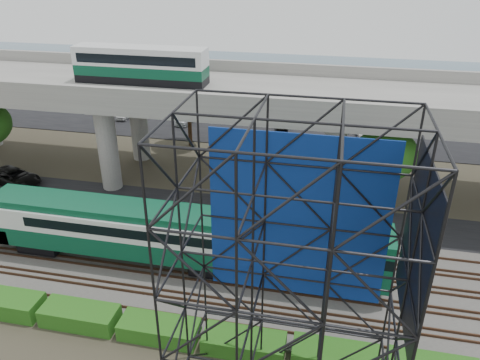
# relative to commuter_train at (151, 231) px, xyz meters

# --- Properties ---
(ground) EXTENTS (140.00, 140.00, 0.00)m
(ground) POSITION_rel_commuter_train_xyz_m (1.77, -2.00, -2.88)
(ground) COLOR #474233
(ground) RESTS_ON ground
(ballast_bed) EXTENTS (90.00, 12.00, 0.20)m
(ballast_bed) POSITION_rel_commuter_train_xyz_m (1.77, 0.00, -2.78)
(ballast_bed) COLOR slate
(ballast_bed) RESTS_ON ground
(service_road) EXTENTS (90.00, 5.00, 0.08)m
(service_road) POSITION_rel_commuter_train_xyz_m (1.77, 8.50, -2.84)
(service_road) COLOR black
(service_road) RESTS_ON ground
(parking_lot) EXTENTS (90.00, 18.00, 0.08)m
(parking_lot) POSITION_rel_commuter_train_xyz_m (1.77, 32.00, -2.84)
(parking_lot) COLOR black
(parking_lot) RESTS_ON ground
(harbor_water) EXTENTS (140.00, 40.00, 0.03)m
(harbor_water) POSITION_rel_commuter_train_xyz_m (1.77, 54.00, -2.87)
(harbor_water) COLOR #405869
(harbor_water) RESTS_ON ground
(rail_tracks) EXTENTS (90.00, 9.52, 0.16)m
(rail_tracks) POSITION_rel_commuter_train_xyz_m (1.77, -0.00, -2.60)
(rail_tracks) COLOR #472D1E
(rail_tracks) RESTS_ON ballast_bed
(commuter_train) EXTENTS (29.30, 3.06, 4.30)m
(commuter_train) POSITION_rel_commuter_train_xyz_m (0.00, 0.00, 0.00)
(commuter_train) COLOR black
(commuter_train) RESTS_ON rail_tracks
(overpass) EXTENTS (80.00, 12.00, 12.40)m
(overpass) POSITION_rel_commuter_train_xyz_m (1.22, 14.00, 5.33)
(overpass) COLOR #9E9B93
(overpass) RESTS_ON ground
(scaffold_tower) EXTENTS (9.36, 6.36, 15.00)m
(scaffold_tower) POSITION_rel_commuter_train_xyz_m (10.37, -9.98, 4.59)
(scaffold_tower) COLOR black
(scaffold_tower) RESTS_ON ground
(hedge_strip) EXTENTS (34.60, 1.80, 1.20)m
(hedge_strip) POSITION_rel_commuter_train_xyz_m (2.78, -6.30, -2.32)
(hedge_strip) COLOR #1B4E12
(hedge_strip) RESTS_ON ground
(trees) EXTENTS (40.94, 16.94, 7.69)m
(trees) POSITION_rel_commuter_train_xyz_m (-2.89, 14.17, 2.69)
(trees) COLOR #382314
(trees) RESTS_ON ground
(suv) EXTENTS (5.93, 3.96, 1.51)m
(suv) POSITION_rel_commuter_train_xyz_m (-17.44, 9.04, -2.05)
(suv) COLOR black
(suv) RESTS_ON service_road
(parked_cars) EXTENTS (36.04, 9.65, 1.28)m
(parked_cars) POSITION_rel_commuter_train_xyz_m (2.42, 31.66, -2.19)
(parked_cars) COLOR silver
(parked_cars) RESTS_ON parking_lot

